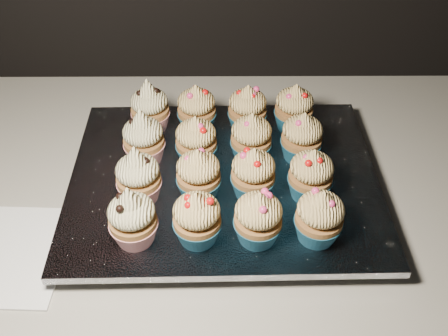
{
  "coord_description": "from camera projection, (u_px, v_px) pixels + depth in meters",
  "views": [
    {
      "loc": [
        -0.08,
        1.14,
        1.45
      ],
      "look_at": [
        -0.08,
        1.67,
        0.95
      ],
      "focal_mm": 40.0,
      "sensor_mm": 36.0,
      "label": 1
    }
  ],
  "objects": [
    {
      "name": "cabinet",
      "position": [
        259.0,
        331.0,
        1.11
      ],
      "size": [
        2.4,
        0.6,
        0.86
      ],
      "primitive_type": "cube",
      "color": "black",
      "rests_on": "ground"
    },
    {
      "name": "worktop",
      "position": [
        273.0,
        188.0,
        0.8
      ],
      "size": [
        2.44,
        0.64,
        0.04
      ],
      "primitive_type": "cube",
      "color": "beige",
      "rests_on": "cabinet"
    },
    {
      "name": "napkin",
      "position": [
        4.0,
        254.0,
        0.68
      ],
      "size": [
        0.18,
        0.18,
        0.0
      ],
      "primitive_type": "cube",
      "rotation": [
        0.0,
        0.0,
        -0.04
      ],
      "color": "white",
      "rests_on": "worktop"
    },
    {
      "name": "baking_tray",
      "position": [
        224.0,
        187.0,
        0.76
      ],
      "size": [
        0.43,
        0.33,
        0.02
      ],
      "primitive_type": "cube",
      "rotation": [
        0.0,
        0.0,
        0.02
      ],
      "color": "black",
      "rests_on": "worktop"
    },
    {
      "name": "foil_lining",
      "position": [
        224.0,
        179.0,
        0.75
      ],
      "size": [
        0.46,
        0.36,
        0.01
      ],
      "primitive_type": "cube",
      "rotation": [
        0.0,
        0.0,
        0.02
      ],
      "color": "silver",
      "rests_on": "baking_tray"
    },
    {
      "name": "cupcake_0",
      "position": [
        132.0,
        218.0,
        0.63
      ],
      "size": [
        0.06,
        0.06,
        0.1
      ],
      "color": "#A31624",
      "rests_on": "foil_lining"
    },
    {
      "name": "cupcake_1",
      "position": [
        197.0,
        218.0,
        0.63
      ],
      "size": [
        0.06,
        0.06,
        0.08
      ],
      "color": "#1A5B7C",
      "rests_on": "foil_lining"
    },
    {
      "name": "cupcake_2",
      "position": [
        258.0,
        218.0,
        0.63
      ],
      "size": [
        0.06,
        0.06,
        0.08
      ],
      "color": "#1A5B7C",
      "rests_on": "foil_lining"
    },
    {
      "name": "cupcake_3",
      "position": [
        319.0,
        217.0,
        0.63
      ],
      "size": [
        0.06,
        0.06,
        0.08
      ],
      "color": "#1A5B7C",
      "rests_on": "foil_lining"
    },
    {
      "name": "cupcake_4",
      "position": [
        138.0,
        177.0,
        0.69
      ],
      "size": [
        0.06,
        0.06,
        0.1
      ],
      "color": "#A31624",
      "rests_on": "foil_lining"
    },
    {
      "name": "cupcake_5",
      "position": [
        198.0,
        175.0,
        0.69
      ],
      "size": [
        0.06,
        0.06,
        0.08
      ],
      "color": "#1A5B7C",
      "rests_on": "foil_lining"
    },
    {
      "name": "cupcake_6",
      "position": [
        253.0,
        174.0,
        0.69
      ],
      "size": [
        0.06,
        0.06,
        0.08
      ],
      "color": "#1A5B7C",
      "rests_on": "foil_lining"
    },
    {
      "name": "cupcake_7",
      "position": [
        311.0,
        175.0,
        0.69
      ],
      "size": [
        0.06,
        0.06,
        0.08
      ],
      "color": "#1A5B7C",
      "rests_on": "foil_lining"
    },
    {
      "name": "cupcake_8",
      "position": [
        143.0,
        139.0,
        0.75
      ],
      "size": [
        0.06,
        0.06,
        0.1
      ],
      "color": "#A31624",
      "rests_on": "foil_lining"
    },
    {
      "name": "cupcake_9",
      "position": [
        196.0,
        141.0,
        0.74
      ],
      "size": [
        0.06,
        0.06,
        0.08
      ],
      "color": "#1A5B7C",
      "rests_on": "foil_lining"
    },
    {
      "name": "cupcake_10",
      "position": [
        251.0,
        138.0,
        0.75
      ],
      "size": [
        0.06,
        0.06,
        0.08
      ],
      "color": "#1A5B7C",
      "rests_on": "foil_lining"
    },
    {
      "name": "cupcake_11",
      "position": [
        302.0,
        138.0,
        0.75
      ],
      "size": [
        0.06,
        0.06,
        0.08
      ],
      "color": "#1A5B7C",
      "rests_on": "foil_lining"
    },
    {
      "name": "cupcake_12",
      "position": [
        150.0,
        108.0,
        0.8
      ],
      "size": [
        0.06,
        0.06,
        0.1
      ],
      "color": "#A31624",
      "rests_on": "foil_lining"
    },
    {
      "name": "cupcake_13",
      "position": [
        197.0,
        109.0,
        0.8
      ],
      "size": [
        0.06,
        0.06,
        0.08
      ],
      "color": "#1A5B7C",
      "rests_on": "foil_lining"
    },
    {
      "name": "cupcake_14",
      "position": [
        247.0,
        110.0,
        0.8
      ],
      "size": [
        0.06,
        0.06,
        0.08
      ],
      "color": "#1A5B7C",
      "rests_on": "foil_lining"
    },
    {
      "name": "cupcake_15",
      "position": [
        294.0,
        109.0,
        0.81
      ],
      "size": [
        0.06,
        0.06,
        0.08
      ],
      "color": "#1A5B7C",
      "rests_on": "foil_lining"
    }
  ]
}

